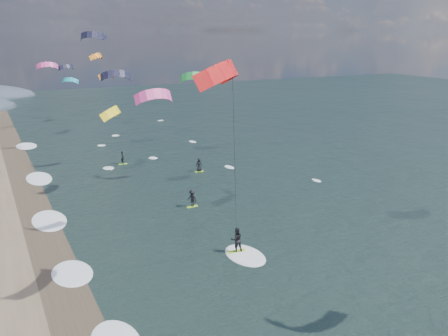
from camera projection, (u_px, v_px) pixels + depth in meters
name	position (u px, v px, depth m)	size (l,w,h in m)	color
wet_sand_strip	(72.00, 312.00, 29.50)	(3.00, 240.00, 0.00)	#382D23
kitesurfer_near_b	(235.00, 134.00, 30.04)	(7.14, 9.42, 15.06)	#9CDF27
far_kitesurfers	(179.00, 178.00, 53.28)	(8.28, 19.11, 1.65)	#9CDF27
bg_kite_field	(99.00, 69.00, 69.55)	(13.34, 72.73, 9.49)	black
shoreline_surf	(78.00, 274.00, 34.12)	(2.40, 79.40, 0.11)	white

